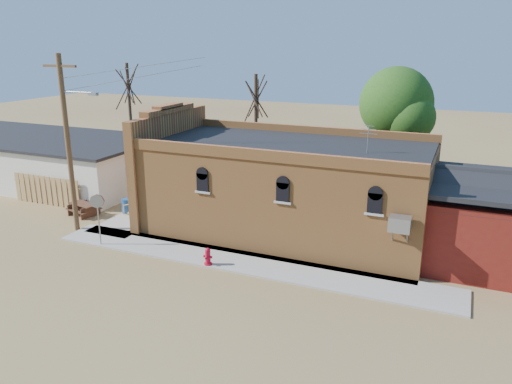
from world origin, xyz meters
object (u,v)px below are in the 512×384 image
at_px(stop_sign, 97,206).
at_px(fire_hydrant, 208,256).
at_px(trash_barrel, 127,206).
at_px(picnic_table, 84,208).
at_px(brick_bar, 281,187).
at_px(utility_pole, 69,141).

bearing_deg(stop_sign, fire_hydrant, -6.38).
relative_size(fire_hydrant, stop_sign, 0.31).
xyz_separation_m(trash_barrel, picnic_table, (-2.20, -1.06, -0.06)).
bearing_deg(brick_bar, fire_hydrant, -104.17).
bearing_deg(trash_barrel, brick_bar, 7.88).
bearing_deg(stop_sign, brick_bar, 30.66).
height_order(trash_barrel, picnic_table, trash_barrel).
distance_m(stop_sign, picnic_table, 5.25).
distance_m(brick_bar, stop_sign, 9.13).
bearing_deg(utility_pole, fire_hydrant, -8.16).
bearing_deg(picnic_table, utility_pole, -43.22).
relative_size(stop_sign, trash_barrel, 2.96).
relative_size(utility_pole, trash_barrel, 10.53).
bearing_deg(stop_sign, utility_pole, 147.99).
xyz_separation_m(brick_bar, utility_pole, (-9.79, -4.29, 2.43)).
distance_m(stop_sign, trash_barrel, 4.81).
height_order(brick_bar, picnic_table, brick_bar).
distance_m(fire_hydrant, trash_barrel, 8.67).
distance_m(utility_pole, fire_hydrant, 9.51).
bearing_deg(fire_hydrant, trash_barrel, 126.50).
xyz_separation_m(fire_hydrant, picnic_table, (-9.76, 3.20, -0.02)).
relative_size(fire_hydrant, picnic_table, 0.42).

